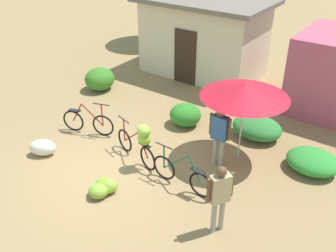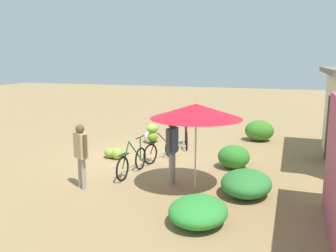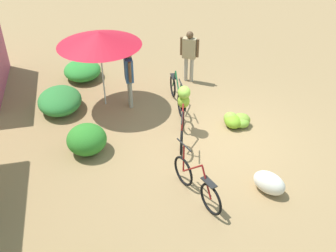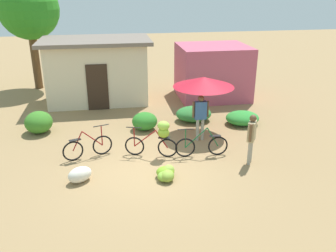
{
  "view_description": "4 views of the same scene",
  "coord_description": "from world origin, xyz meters",
  "views": [
    {
      "loc": [
        5.6,
        -5.35,
        5.77
      ],
      "look_at": [
        1.07,
        1.05,
        1.21
      ],
      "focal_mm": 40.69,
      "sensor_mm": 36.0,
      "label": 1
    },
    {
      "loc": [
        10.3,
        4.6,
        3.11
      ],
      "look_at": [
        0.93,
        1.34,
        1.26
      ],
      "focal_mm": 38.01,
      "sensor_mm": 36.0,
      "label": 2
    },
    {
      "loc": [
        -7.25,
        2.94,
        5.63
      ],
      "look_at": [
        -0.19,
        1.3,
        0.71
      ],
      "focal_mm": 41.64,
      "sensor_mm": 36.0,
      "label": 3
    },
    {
      "loc": [
        -1.01,
        -9.55,
        5.24
      ],
      "look_at": [
        0.8,
        1.19,
        0.87
      ],
      "focal_mm": 38.67,
      "sensor_mm": 36.0,
      "label": 4
    }
  ],
  "objects": [
    {
      "name": "market_umbrella",
      "position": [
        2.3,
        2.51,
        1.93
      ],
      "size": [
        2.18,
        2.18,
        2.1
      ],
      "color": "beige",
      "rests_on": "ground"
    },
    {
      "name": "person_bystander",
      "position": [
        2.05,
        1.84,
        1.01
      ],
      "size": [
        0.58,
        0.22,
        1.65
      ],
      "color": "gray",
      "rests_on": "ground"
    },
    {
      "name": "tree_behind_building",
      "position": [
        -4.64,
        9.76,
        3.93
      ],
      "size": [
        2.94,
        2.94,
        5.45
      ],
      "color": "brown",
      "rests_on": "ground"
    },
    {
      "name": "hedge_bush_by_door",
      "position": [
        4.07,
        3.04,
        0.25
      ],
      "size": [
        1.3,
        1.14,
        0.51
      ],
      "primitive_type": "ellipsoid",
      "color": "#2F8E34",
      "rests_on": "ground"
    },
    {
      "name": "person_vendor",
      "position": [
        3.13,
        -0.13,
        0.97
      ],
      "size": [
        0.38,
        0.5,
        1.59
      ],
      "color": "gray",
      "rests_on": "ground"
    },
    {
      "name": "produce_sack",
      "position": [
        -1.97,
        -0.41,
        0.22
      ],
      "size": [
        0.83,
        0.75,
        0.44
      ],
      "primitive_type": "ellipsoid",
      "rotation": [
        0.0,
        0.0,
        0.56
      ],
      "color": "silver",
      "rests_on": "ground"
    },
    {
      "name": "bicycle_center_loaded",
      "position": [
        1.79,
        0.59,
        0.36
      ],
      "size": [
        1.71,
        0.16,
        0.98
      ],
      "color": "black",
      "rests_on": "ground"
    },
    {
      "name": "hedge_bush_front_right",
      "position": [
        0.23,
        3.12,
        0.33
      ],
      "size": [
        0.95,
        0.92,
        0.67
      ],
      "primitive_type": "ellipsoid",
      "color": "#2F7E28",
      "rests_on": "ground"
    },
    {
      "name": "bicycle_near_pile",
      "position": [
        0.42,
        0.78,
        0.72
      ],
      "size": [
        1.64,
        0.61,
        1.22
      ],
      "color": "black",
      "rests_on": "ground"
    },
    {
      "name": "bicycle_leftmost",
      "position": [
        -1.79,
        1.09,
        0.36
      ],
      "size": [
        1.54,
        0.55,
        1.02
      ],
      "color": "black",
      "rests_on": "ground"
    },
    {
      "name": "banana_pile_on_ground",
      "position": [
        0.44,
        -0.65,
        0.16
      ],
      "size": [
        0.69,
        0.8,
        0.35
      ],
      "color": "#74A824",
      "rests_on": "ground"
    },
    {
      "name": "hedge_bush_mid",
      "position": [
        2.27,
        3.73,
        0.29
      ],
      "size": [
        1.43,
        1.17,
        0.58
      ],
      "primitive_type": "ellipsoid",
      "color": "#2F7E37",
      "rests_on": "ground"
    },
    {
      "name": "shop_pink",
      "position": [
        3.89,
        6.77,
        1.23
      ],
      "size": [
        3.2,
        2.8,
        2.47
      ],
      "primitive_type": "cube",
      "color": "#B84F68",
      "rests_on": "ground"
    },
    {
      "name": "ground_plane",
      "position": [
        0.0,
        0.0,
        0.0
      ],
      "size": [
        60.0,
        60.0,
        0.0
      ],
      "primitive_type": "plane",
      "color": "#94764D"
    },
    {
      "name": "building_low",
      "position": [
        -1.5,
        7.02,
        1.46
      ],
      "size": [
        4.85,
        3.02,
        2.87
      ],
      "color": "beige",
      "rests_on": "ground"
    },
    {
      "name": "hedge_bush_front_left",
      "position": [
        -3.66,
        3.5,
        0.4
      ],
      "size": [
        1.0,
        1.1,
        0.8
      ],
      "primitive_type": "ellipsoid",
      "color": "#387A24",
      "rests_on": "ground"
    }
  ]
}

